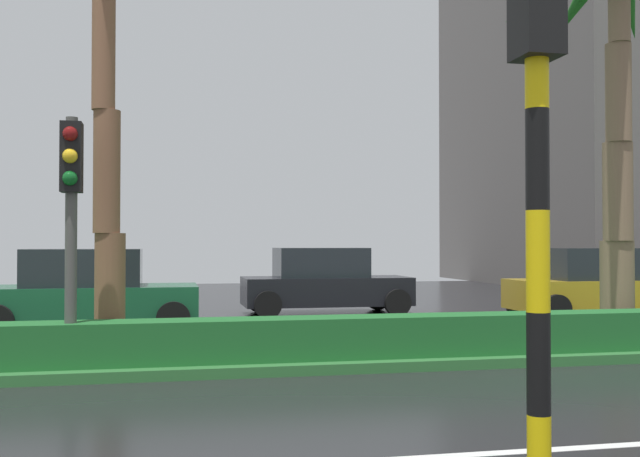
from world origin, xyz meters
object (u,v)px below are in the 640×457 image
palm_tree_centre (619,10)px  car_in_traffic_fifth (597,285)px  traffic_signal_median_right (71,195)px  car_in_traffic_third (89,292)px  traffic_signal_foreground (536,97)px  car_in_traffic_fourth (324,282)px

palm_tree_centre → car_in_traffic_fifth: size_ratio=1.74×
traffic_signal_median_right → car_in_traffic_third: bearing=93.0°
palm_tree_centre → car_in_traffic_fifth: palm_tree_centre is taller
traffic_signal_median_right → car_in_traffic_third: traffic_signal_median_right is taller
traffic_signal_foreground → car_in_traffic_third: bearing=-70.5°
car_in_traffic_fourth → car_in_traffic_fifth: bearing=-22.5°
car_in_traffic_third → car_in_traffic_fourth: same height
car_in_traffic_fifth → car_in_traffic_third: bearing=-178.4°
palm_tree_centre → car_in_traffic_third: bearing=154.8°
car_in_traffic_third → car_in_traffic_fourth: 6.30m
traffic_signal_median_right → car_in_traffic_fifth: traffic_signal_median_right is taller
car_in_traffic_fourth → traffic_signal_foreground: bearing=-96.4°
traffic_signal_median_right → car_in_traffic_third: 5.61m
palm_tree_centre → car_in_traffic_fourth: 9.64m
traffic_signal_foreground → car_in_traffic_fifth: size_ratio=0.96×
traffic_signal_foreground → traffic_signal_median_right: bearing=-58.0°
traffic_signal_foreground → palm_tree_centre: bearing=-127.5°
palm_tree_centre → car_in_traffic_third: (-9.31, 4.37, -5.11)m
car_in_traffic_fifth → traffic_signal_foreground: bearing=-124.0°
traffic_signal_median_right → car_in_traffic_fourth: traffic_signal_median_right is taller
palm_tree_centre → car_in_traffic_fourth: size_ratio=1.74×
palm_tree_centre → car_in_traffic_third: palm_tree_centre is taller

